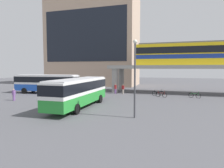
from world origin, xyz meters
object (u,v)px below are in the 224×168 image
object	(u,v)px
bicycle_green	(195,95)
train	(202,53)
station_building	(93,43)
bus_secondary	(47,82)
pedestrian_at_kerb	(115,89)
pedestrian_waiting_near_stop	(123,89)
bicycle_red	(161,95)
bus_main	(79,90)
pedestrian_walking_across	(14,95)
bicycle_black	(158,93)

from	to	relation	value
bicycle_green	train	bearing A→B (deg)	74.71
station_building	bus_secondary	distance (m)	21.37
pedestrian_at_kerb	pedestrian_waiting_near_stop	bearing A→B (deg)	2.28
bicycle_red	pedestrian_waiting_near_stop	xyz separation A→B (m)	(-6.43, 1.88, 0.40)
bicycle_red	pedestrian_waiting_near_stop	bearing A→B (deg)	163.71
station_building	pedestrian_waiting_near_stop	world-z (taller)	station_building
train	bicycle_red	xyz separation A→B (m)	(-6.10, -5.68, -6.44)
bicycle_green	pedestrian_at_kerb	bearing A→B (deg)	174.25
bus_main	pedestrian_walking_across	bearing A→B (deg)	170.74
bus_secondary	bicycle_red	distance (m)	19.14
station_building	pedestrian_waiting_near_stop	size ratio (longest dim) A/B	14.02
pedestrian_at_kerb	bicycle_black	bearing A→B (deg)	-2.92
bicycle_red	bicycle_black	distance (m)	1.59
bus_main	bicycle_green	xyz separation A→B (m)	(12.90, 11.53, -1.63)
bus_secondary	pedestrian_waiting_near_stop	bearing A→B (deg)	14.97
bicycle_black	pedestrian_at_kerb	bearing A→B (deg)	177.08
bicycle_red	bus_secondary	bearing A→B (deg)	-175.54
bicycle_red	bicycle_black	xyz separation A→B (m)	(-0.62, 1.46, 0.00)
pedestrian_waiting_near_stop	train	bearing A→B (deg)	16.88
train	bus_main	xyz separation A→B (m)	(-14.29, -16.64, -4.81)
train	pedestrian_waiting_near_stop	distance (m)	14.43
station_building	train	xyz separation A→B (m)	(24.71, -12.25, -4.10)
station_building	bicycle_green	size ratio (longest dim) A/B	13.58
train	bicycle_green	distance (m)	8.34
bicycle_black	pedestrian_waiting_near_stop	size ratio (longest dim) A/B	1.09
bicycle_red	train	bearing A→B (deg)	42.96
train	bus_secondary	bearing A→B (deg)	-164.07
bus_main	bicycle_green	size ratio (longest dim) A/B	6.64
station_building	bicycle_black	world-z (taller)	station_building
bicycle_green	pedestrian_waiting_near_stop	world-z (taller)	pedestrian_waiting_near_stop
bus_secondary	bicycle_black	bearing A→B (deg)	9.11
bicycle_black	pedestrian_walking_across	bearing A→B (deg)	-149.38
bus_main	pedestrian_waiting_near_stop	distance (m)	13.02
pedestrian_waiting_near_stop	bicycle_green	bearing A→B (deg)	-6.68
station_building	bicycle_black	distance (m)	26.56
pedestrian_at_kerb	pedestrian_walking_across	bearing A→B (deg)	-134.74
train	pedestrian_waiting_near_stop	bearing A→B (deg)	-163.12
bus_secondary	pedestrian_at_kerb	size ratio (longest dim) A/B	6.64
bus_secondary	pedestrian_at_kerb	world-z (taller)	bus_secondary
pedestrian_at_kerb	bicycle_red	bearing A→B (deg)	-13.28
bicycle_green	bus_main	bearing A→B (deg)	-138.19
pedestrian_at_kerb	bus_main	bearing A→B (deg)	-91.99
bicycle_green	pedestrian_at_kerb	world-z (taller)	pedestrian_at_kerb
bicycle_green	bicycle_black	bearing A→B (deg)	170.53
pedestrian_walking_across	bus_main	bearing A→B (deg)	-9.26
pedestrian_waiting_near_stop	pedestrian_at_kerb	xyz separation A→B (m)	(-1.31, -0.05, 0.04)
bicycle_red	pedestrian_at_kerb	world-z (taller)	pedestrian_at_kerb
train	bus_main	size ratio (longest dim) A/B	1.96
bus_main	pedestrian_waiting_near_stop	world-z (taller)	bus_main
station_building	pedestrian_at_kerb	bearing A→B (deg)	-56.02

